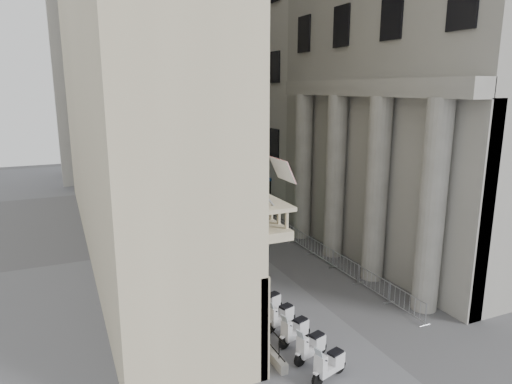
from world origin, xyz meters
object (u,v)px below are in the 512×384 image
Objects in this scene: security_tent at (173,192)px; pedestrian_b at (218,189)px; scooter_0 at (329,379)px; pedestrian_a at (186,191)px; street_lamp at (167,158)px; info_kiosk at (200,228)px.

pedestrian_b is (6.26, 7.94, -1.94)m from security_tent.
security_tent is (-0.69, 20.58, 2.78)m from scooter_0.
pedestrian_a is at bearing 39.27° from pedestrian_b.
street_lamp is at bearing -14.26° from scooter_0.
pedestrian_a is (2.31, 28.36, 0.96)m from scooter_0.
pedestrian_a is at bearing -21.47° from scooter_0.
scooter_0 is 29.07m from pedestrian_b.
street_lamp is 4.58× the size of pedestrian_a.
scooter_0 is at bearing -94.17° from info_kiosk.
scooter_0 is at bearing -88.09° from security_tent.
pedestrian_a is at bearing 75.69° from info_kiosk.
pedestrian_a is (2.20, 11.83, -0.06)m from info_kiosk.
scooter_0 is 0.17× the size of street_lamp.
security_tent is 2.56m from street_lamp.
street_lamp is 6.36m from info_kiosk.
scooter_0 is at bearing 69.22° from pedestrian_a.
pedestrian_a is at bearing 84.56° from street_lamp.
pedestrian_b is at bearing 166.80° from pedestrian_a.
scooter_0 is 16.56m from info_kiosk.
street_lamp is 10.79m from pedestrian_b.
security_tent is 2.14× the size of pedestrian_a.
street_lamp reaches higher than pedestrian_a.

